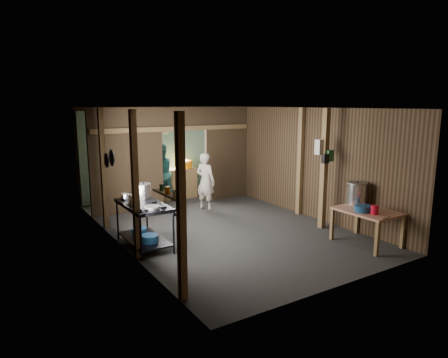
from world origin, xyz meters
TOP-DOWN VIEW (x-y plane):
  - floor at (0.00, 0.00)m, footprint 4.50×7.00m
  - ceiling at (0.00, 0.00)m, footprint 4.50×7.00m
  - wall_back at (0.00, 3.50)m, footprint 4.50×0.00m
  - wall_front at (0.00, -3.50)m, footprint 4.50×0.00m
  - wall_left at (-2.25, 0.00)m, footprint 0.00×7.00m
  - wall_right at (2.25, 0.00)m, footprint 0.00×7.00m
  - partition_left at (-1.32, 2.20)m, footprint 1.85×0.10m
  - partition_right at (1.57, 2.20)m, footprint 1.35×0.10m
  - partition_header at (0.25, 2.20)m, footprint 1.30×0.10m
  - turquoise_panel at (0.00, 3.44)m, footprint 4.40×0.06m
  - back_counter at (0.30, 2.95)m, footprint 1.20×0.50m
  - wall_clock at (0.25, 3.40)m, footprint 0.20×0.03m
  - post_left_a at (-2.18, -2.60)m, footprint 0.10×0.12m
  - post_left_b at (-2.18, -0.80)m, footprint 0.10×0.12m
  - post_left_c at (-2.18, 1.20)m, footprint 0.10×0.12m
  - post_right at (2.18, -0.20)m, footprint 0.10×0.12m
  - post_free at (1.85, -1.30)m, footprint 0.12×0.12m
  - cross_beam at (0.00, 2.15)m, footprint 4.40×0.12m
  - pan_lid_big at (-2.21, 0.40)m, footprint 0.03×0.34m
  - pan_lid_small at (-2.21, 0.80)m, footprint 0.03×0.30m
  - wall_shelf at (-2.15, -2.10)m, footprint 0.14×0.80m
  - jar_white at (-2.15, -2.35)m, footprint 0.07×0.07m
  - jar_yellow at (-2.15, -2.10)m, footprint 0.08×0.08m
  - jar_green at (-2.15, -1.88)m, footprint 0.06×0.06m
  - bag_white at (1.80, -1.22)m, footprint 0.22×0.15m
  - bag_green at (1.92, -1.36)m, footprint 0.16×0.12m
  - bag_black at (1.78, -1.38)m, footprint 0.14×0.10m
  - gas_range at (-1.88, -0.34)m, footprint 0.74×1.43m
  - prep_table at (1.83, -2.49)m, footprint 0.83×1.14m
  - stove_pot_large at (-1.71, 0.08)m, footprint 0.33×0.33m
  - stove_pot_med at (-2.05, -0.34)m, footprint 0.26×0.26m
  - stove_saucepan at (-2.05, 0.19)m, footprint 0.22×0.22m
  - frying_pan at (-1.88, -0.79)m, footprint 0.39×0.56m
  - blue_tub_front at (-1.88, -0.60)m, footprint 0.33×0.33m
  - blue_tub_back at (-1.88, -0.06)m, footprint 0.30×0.30m
  - stock_pot at (2.00, -2.07)m, footprint 0.50×0.50m
  - wash_basin at (1.66, -2.51)m, footprint 0.40×0.40m
  - pink_bucket at (1.70, -2.74)m, footprint 0.18×0.18m
  - knife at (1.67, -3.01)m, footprint 0.30×0.09m
  - yellow_tub at (0.65, 2.95)m, footprint 0.39×0.39m
  - red_cup at (0.02, 2.95)m, footprint 0.13×0.13m
  - cook at (0.45, 1.42)m, footprint 0.54×0.63m
  - worker_back at (-0.20, 2.78)m, footprint 0.82×0.66m

SIDE VIEW (x-z plane):
  - floor at x=0.00m, z-range 0.00..0.00m
  - blue_tub_back at x=-1.88m, z-range 0.16..0.28m
  - blue_tub_front at x=-1.88m, z-range 0.16..0.30m
  - prep_table at x=1.83m, z-range 0.00..0.67m
  - gas_range at x=-1.88m, z-range 0.00..0.84m
  - back_counter at x=0.30m, z-range 0.00..0.85m
  - knife at x=1.67m, z-range 0.68..0.68m
  - cook at x=0.45m, z-range 0.00..1.47m
  - wash_basin at x=1.66m, z-range 0.67..0.79m
  - pink_bucket at x=1.70m, z-range 0.67..0.84m
  - worker_back at x=-0.20m, z-range 0.00..1.61m
  - frying_pan at x=-1.88m, z-range 0.83..0.90m
  - stock_pot at x=2.00m, z-range 0.65..1.13m
  - stove_saucepan at x=-2.05m, z-range 0.84..0.95m
  - red_cup at x=0.02m, z-range 0.85..1.00m
  - stove_pot_med at x=-2.05m, z-range 0.82..1.03m
  - yellow_tub at x=0.65m, z-range 0.85..1.07m
  - stove_pot_large at x=-1.71m, z-range 0.82..1.13m
  - turquoise_panel at x=0.00m, z-range 0.00..2.50m
  - wall_back at x=0.00m, z-range 0.00..2.60m
  - wall_front at x=0.00m, z-range 0.00..2.60m
  - wall_left at x=-2.25m, z-range 0.00..2.60m
  - wall_right at x=2.25m, z-range 0.00..2.60m
  - partition_left at x=-1.32m, z-range 0.00..2.60m
  - partition_right at x=1.57m, z-range 0.00..2.60m
  - post_left_a at x=-2.18m, z-range 0.00..2.60m
  - post_left_b at x=-2.18m, z-range 0.00..2.60m
  - post_left_c at x=-2.18m, z-range 0.00..2.60m
  - post_right at x=2.18m, z-range 0.00..2.60m
  - post_free at x=1.85m, z-range 0.00..2.60m
  - wall_shelf at x=-2.15m, z-range 1.39..1.41m
  - jar_white at x=-2.15m, z-range 1.42..1.52m
  - jar_yellow at x=-2.15m, z-range 1.42..1.52m
  - jar_green at x=-2.15m, z-range 1.42..1.52m
  - pan_lid_small at x=-2.21m, z-range 1.40..1.70m
  - bag_black at x=1.78m, z-range 1.45..1.65m
  - bag_green at x=1.92m, z-range 1.48..1.72m
  - pan_lid_big at x=-2.21m, z-range 1.48..1.82m
  - bag_white at x=1.80m, z-range 1.62..1.94m
  - wall_clock at x=0.25m, z-range 1.80..2.00m
  - cross_beam at x=0.00m, z-range 1.99..2.11m
  - partition_header at x=0.25m, z-range 2.00..2.60m
  - ceiling at x=0.00m, z-range 2.60..2.60m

